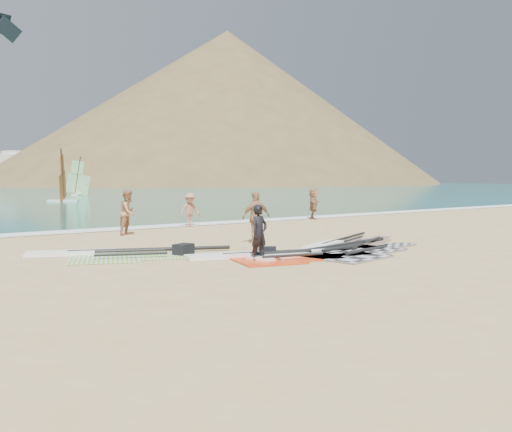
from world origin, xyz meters
TOP-DOWN VIEW (x-y plane):
  - ground at (0.00, 0.00)m, footprint 300.00×300.00m
  - surf_line at (0.00, 12.30)m, footprint 300.00×1.20m
  - headland_main at (85.00, 130.00)m, footprint 143.00×143.00m
  - headland_minor at (120.00, 140.00)m, footprint 70.00×70.00m
  - rig_grey at (-0.12, 1.23)m, footprint 6.61×3.10m
  - rig_green at (-5.43, 4.68)m, footprint 5.59×3.77m
  - rig_orange at (1.93, 2.54)m, footprint 5.24×3.29m
  - rig_red at (-2.20, 1.67)m, footprint 5.28×2.80m
  - gear_bag_near at (-3.81, 3.51)m, footprint 0.67×0.59m
  - gear_bag_far at (-1.90, 1.99)m, footprint 0.56×0.54m
  - person_wetsuit at (-2.71, 1.36)m, footprint 0.62×0.47m
  - beachgoer_left at (-2.49, 10.00)m, footprint 1.08×1.03m
  - beachgoer_mid at (1.18, 11.50)m, footprint 1.02×0.60m
  - beachgoer_back at (-0.19, 4.80)m, footprint 1.10×0.60m
  - beachgoer_right at (8.78, 11.50)m, footprint 1.46×1.41m
  - windsurfer_centre at (5.20, 40.35)m, footprint 2.67×2.85m
  - windsurfer_right at (12.55, 56.67)m, footprint 2.41×2.42m

SIDE VIEW (x-z plane):
  - ground at x=0.00m, z-range 0.00..0.00m
  - surf_line at x=0.00m, z-range -0.02..0.02m
  - headland_main at x=85.00m, z-range -22.50..22.50m
  - headland_minor at x=120.00m, z-range -14.00..14.00m
  - rig_orange at x=1.93m, z-range -0.05..0.15m
  - rig_red at x=-2.20m, z-range -0.05..0.15m
  - rig_green at x=-5.43m, z-range -0.05..0.15m
  - rig_grey at x=-0.12m, z-range -0.05..0.15m
  - gear_bag_far at x=-1.90m, z-range 0.00..0.27m
  - gear_bag_near at x=-3.81m, z-range 0.00..0.35m
  - person_wetsuit at x=-2.71m, z-range 0.00..1.53m
  - beachgoer_mid at x=1.18m, z-range 0.00..1.56m
  - beachgoer_right at x=8.78m, z-range 0.00..1.66m
  - beachgoer_left at x=-2.49m, z-range 0.00..1.76m
  - beachgoer_back at x=-0.19m, z-range 0.00..1.78m
  - windsurfer_right at x=12.55m, z-range -0.99..3.67m
  - windsurfer_centre at x=5.20m, z-range -1.03..3.76m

